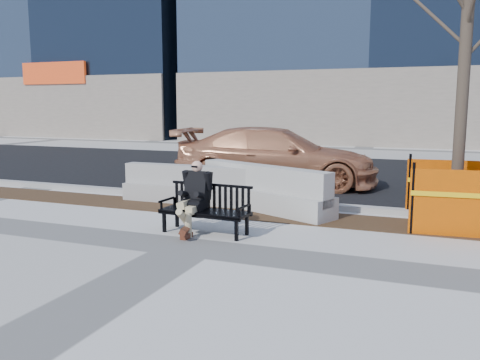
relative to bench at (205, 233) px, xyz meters
The scene contains 10 objects.
ground 0.85m from the bench, 80.22° to the right, with size 120.00×120.00×0.00m, color beige.
mulch_strip 1.77m from the bench, 85.35° to the left, with size 40.00×1.20×0.02m, color #47301C.
asphalt_street 7.97m from the bench, 88.97° to the left, with size 60.00×10.40×0.01m, color black.
curb 2.72m from the bench, 86.97° to the left, with size 60.00×0.25×0.12m, color #9E9B93.
bench is the anchor object (origin of this frame).
seated_man 0.22m from the bench, 165.46° to the left, with size 0.53×0.88×1.23m, color black, non-canonical shape.
tree_fence 4.45m from the bench, 27.49° to the left, with size 2.44×2.44×6.10m, color #FF5E00, non-canonical shape.
sedan 5.36m from the bench, 94.61° to the left, with size 2.19×5.39×1.56m, color #B9734D.
jersey_barrier_left 2.77m from the bench, 123.92° to the left, with size 2.96×0.59×0.85m, color #9F9C95, non-canonical shape.
jersey_barrier_right 2.20m from the bench, 82.16° to the left, with size 3.28×0.66×0.94m, color #AAA89F, non-canonical shape.
Camera 1 is at (3.43, -6.63, 2.16)m, focal length 37.43 mm.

